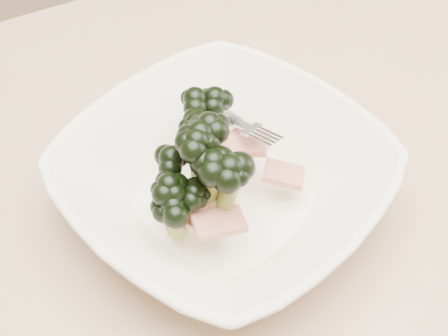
# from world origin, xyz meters

# --- Properties ---
(dining_table) EXTENTS (1.20, 0.80, 0.75)m
(dining_table) POSITION_xyz_m (0.00, 0.00, 0.65)
(dining_table) COLOR tan
(dining_table) RESTS_ON ground
(broccoli_dish) EXTENTS (0.35, 0.35, 0.12)m
(broccoli_dish) POSITION_xyz_m (-0.03, 0.02, 0.79)
(broccoli_dish) COLOR silver
(broccoli_dish) RESTS_ON dining_table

